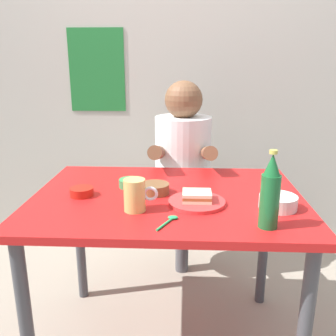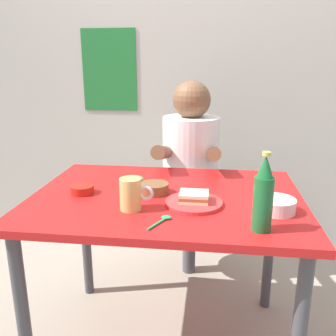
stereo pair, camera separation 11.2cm
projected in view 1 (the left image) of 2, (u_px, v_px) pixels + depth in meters
wall_back at (176, 56)px, 2.35m from camera, size 4.40×0.09×2.60m
dining_table at (167, 216)px, 1.53m from camera, size 1.10×0.80×0.74m
stool at (182, 219)px, 2.21m from camera, size 0.34×0.34×0.45m
person_seated at (183, 153)px, 2.09m from camera, size 0.33×0.56×0.72m
plate_orange at (197, 202)px, 1.40m from camera, size 0.22×0.22×0.01m
sandwich at (197, 196)px, 1.40m from camera, size 0.11×0.09×0.04m
beer_mug at (135, 195)px, 1.33m from camera, size 0.13×0.08×0.12m
beer_bottle at (270, 193)px, 1.18m from camera, size 0.06×0.06×0.26m
sambal_bowl_red at (82, 191)px, 1.49m from camera, size 0.10×0.10×0.03m
dip_bowl_green at (130, 183)px, 1.59m from camera, size 0.10×0.10×0.03m
rice_bowl_white at (278, 201)px, 1.36m from camera, size 0.14×0.14×0.05m
condiment_bowl_brown at (155, 188)px, 1.51m from camera, size 0.12×0.12×0.04m
spoon at (170, 220)px, 1.25m from camera, size 0.07×0.11×0.01m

